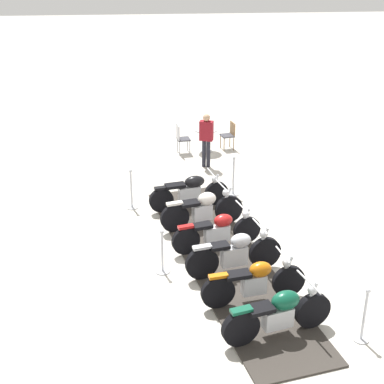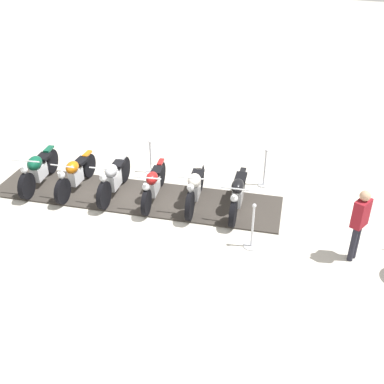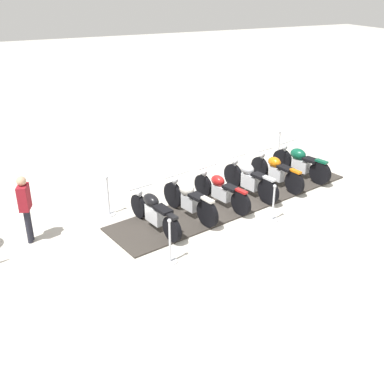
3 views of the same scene
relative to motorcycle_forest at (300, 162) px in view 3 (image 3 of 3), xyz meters
name	(u,v)px [view 3 (image 3 of 3)]	position (x,y,z in m)	size (l,w,h in m)	color
ground_plane	(235,201)	(0.61, -2.65, -0.52)	(80.00, 80.00, 0.00)	beige
display_platform	(235,200)	(0.61, -2.65, -0.50)	(7.64, 1.69, 0.04)	#38332D
motorcycle_forest	(300,162)	(0.00, 0.00, 0.00)	(2.10, 0.90, 1.02)	black
motorcycle_copper	(276,171)	(0.23, -1.06, -0.01)	(2.13, 0.67, 0.99)	black
motorcycle_chrome	(250,179)	(0.46, -2.12, 0.00)	(2.12, 0.79, 1.04)	black
motorcycle_maroon	(220,190)	(0.69, -3.19, -0.03)	(2.11, 0.84, 0.96)	black
motorcycle_cream	(189,199)	(0.93, -4.25, 0.00)	(2.08, 0.84, 1.04)	black
motorcycle_black	(154,211)	(1.16, -5.32, -0.01)	(2.12, 0.75, 0.94)	black
stanchion_left_mid	(273,209)	(2.00, -2.35, -0.21)	(0.34, 0.34, 1.02)	silver
stanchion_left_rear	(170,248)	(2.69, -5.52, -0.15)	(0.32, 0.32, 1.10)	silver
stanchion_right_rear	(109,203)	(-0.10, -6.13, -0.16)	(0.34, 0.34, 1.13)	silver
stanchion_right_front	(279,150)	(-1.48, 0.22, -0.13)	(0.29, 0.29, 1.10)	silver
bystander_person	(25,203)	(0.43, -8.22, 0.49)	(0.45, 0.34, 1.69)	#23232D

